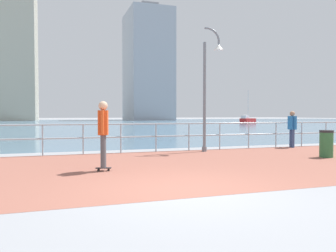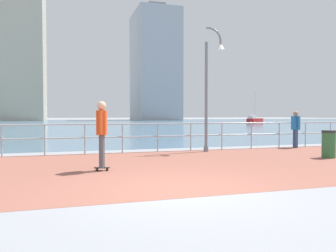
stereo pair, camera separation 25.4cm
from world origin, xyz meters
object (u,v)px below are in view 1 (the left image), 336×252
skateboarder (103,129)px  trash_bin (326,144)px  lamppost (209,83)px  sailboat_white (248,120)px  bystander (292,126)px

skateboarder → trash_bin: bearing=3.1°
lamppost → sailboat_white: (24.32, 36.39, -2.18)m
skateboarder → bystander: 9.50m
lamppost → trash_bin: bearing=-43.6°
lamppost → skateboarder: size_ratio=2.71×
lamppost → sailboat_white: sailboat_white is taller
lamppost → bystander: 4.58m
skateboarder → trash_bin: (7.59, 0.41, -0.62)m
bystander → trash_bin: bystander is taller
bystander → sailboat_white: bearing=60.9°
trash_bin → sailboat_white: 44.68m
skateboarder → trash_bin: size_ratio=1.94×
lamppost → skateboarder: 5.85m
skateboarder → bystander: bearing=22.5°
bystander → trash_bin: size_ratio=1.74×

